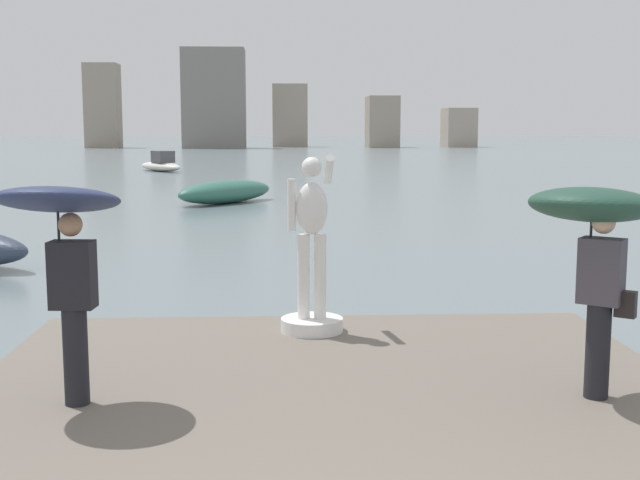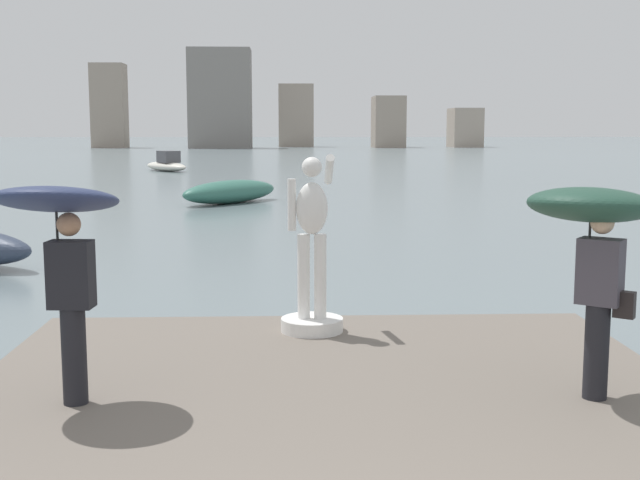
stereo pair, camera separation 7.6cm
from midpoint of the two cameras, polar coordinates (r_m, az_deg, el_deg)
The scene contains 7 objects.
ground_plane at distance 43.03m, azimuth -2.13°, elevation 3.98°, with size 400.00×400.00×0.00m, color slate.
statue_white_figure at distance 9.96m, azimuth -0.79°, elevation -1.85°, with size 0.76×0.94×2.15m.
onlooker_left at distance 7.59m, azimuth -17.67°, elevation 0.62°, with size 1.17×1.19×2.04m.
onlooker_right at distance 7.85m, azimuth 18.16°, elevation 1.01°, with size 1.61×1.61×1.98m.
boat_far at distance 55.21m, azimuth -10.97°, elevation 5.15°, with size 3.95×4.88×1.34m.
boat_leftward at distance 31.53m, azimuth -6.60°, elevation 3.33°, with size 4.11×4.58×0.87m.
distant_skyline at distance 117.20m, azimuth -4.33°, elevation 9.04°, with size 54.95×12.37×13.43m.
Camera 1 is at (-0.45, -2.93, 2.87)m, focal length 46.30 mm.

